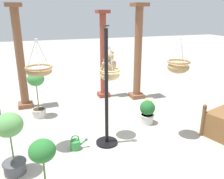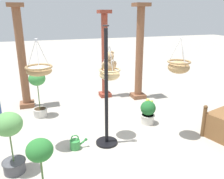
{
  "view_description": "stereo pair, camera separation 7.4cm",
  "coord_description": "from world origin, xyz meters",
  "px_view_note": "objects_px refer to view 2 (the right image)",
  "views": [
    {
      "loc": [
        -1.48,
        -4.05,
        2.54
      ],
      "look_at": [
        -0.0,
        0.09,
        1.1
      ],
      "focal_mm": 37.69,
      "sensor_mm": 36.0,
      "label": 1
    },
    {
      "loc": [
        -1.41,
        -4.08,
        2.54
      ],
      "look_at": [
        -0.0,
        0.09,
        1.1
      ],
      "focal_mm": 37.69,
      "sensor_mm": 36.0,
      "label": 2
    }
  ],
  "objects_px": {
    "greenhouse_pillar_left": "(22,60)",
    "potted_plant_fern_front": "(43,177)",
    "hanging_basket_left_high": "(39,70)",
    "hanging_basket_right_low": "(179,66)",
    "greenhouse_pillar_right": "(139,55)",
    "watering_can": "(76,144)",
    "potted_plant_bushy_green": "(148,112)",
    "display_pole_central": "(107,111)",
    "teddy_bear": "(109,64)",
    "greenhouse_pillar_far_back": "(105,57)",
    "hanging_basket_with_teddy": "(110,74)",
    "potted_plant_tall_leafy": "(10,137)",
    "potted_plant_small_succulent": "(38,90)"
  },
  "relations": [
    {
      "from": "teddy_bear",
      "to": "potted_plant_bushy_green",
      "type": "bearing_deg",
      "value": 15.02
    },
    {
      "from": "greenhouse_pillar_right",
      "to": "potted_plant_small_succulent",
      "type": "height_order",
      "value": "greenhouse_pillar_right"
    },
    {
      "from": "potted_plant_fern_front",
      "to": "potted_plant_small_succulent",
      "type": "xyz_separation_m",
      "value": [
        0.07,
        3.3,
        0.07
      ]
    },
    {
      "from": "potted_plant_fern_front",
      "to": "potted_plant_small_succulent",
      "type": "bearing_deg",
      "value": 88.72
    },
    {
      "from": "greenhouse_pillar_far_back",
      "to": "watering_can",
      "type": "relative_size",
      "value": 7.49
    },
    {
      "from": "hanging_basket_with_teddy",
      "to": "potted_plant_small_succulent",
      "type": "distance_m",
      "value": 2.19
    },
    {
      "from": "teddy_bear",
      "to": "potted_plant_tall_leafy",
      "type": "xyz_separation_m",
      "value": [
        -1.88,
        -0.64,
        -0.94
      ]
    },
    {
      "from": "greenhouse_pillar_far_back",
      "to": "potted_plant_small_succulent",
      "type": "xyz_separation_m",
      "value": [
        -2.03,
        -0.93,
        -0.57
      ]
    },
    {
      "from": "teddy_bear",
      "to": "hanging_basket_right_low",
      "type": "xyz_separation_m",
      "value": [
        1.27,
        -0.47,
        -0.04
      ]
    },
    {
      "from": "hanging_basket_with_teddy",
      "to": "hanging_basket_left_high",
      "type": "relative_size",
      "value": 1.05
    },
    {
      "from": "greenhouse_pillar_right",
      "to": "greenhouse_pillar_left",
      "type": "bearing_deg",
      "value": 174.07
    },
    {
      "from": "potted_plant_small_succulent",
      "to": "teddy_bear",
      "type": "bearing_deg",
      "value": -48.43
    },
    {
      "from": "potted_plant_small_succulent",
      "to": "potted_plant_bushy_green",
      "type": "bearing_deg",
      "value": -27.48
    },
    {
      "from": "greenhouse_pillar_far_back",
      "to": "potted_plant_small_succulent",
      "type": "relative_size",
      "value": 2.23
    },
    {
      "from": "teddy_bear",
      "to": "greenhouse_pillar_far_back",
      "type": "distance_m",
      "value": 2.58
    },
    {
      "from": "potted_plant_bushy_green",
      "to": "potted_plant_tall_leafy",
      "type": "bearing_deg",
      "value": -162.5
    },
    {
      "from": "hanging_basket_right_low",
      "to": "greenhouse_pillar_left",
      "type": "xyz_separation_m",
      "value": [
        -2.97,
        2.84,
        -0.2
      ]
    },
    {
      "from": "hanging_basket_with_teddy",
      "to": "potted_plant_fern_front",
      "type": "distance_m",
      "value": 2.38
    },
    {
      "from": "teddy_bear",
      "to": "hanging_basket_left_high",
      "type": "distance_m",
      "value": 1.33
    },
    {
      "from": "display_pole_central",
      "to": "hanging_basket_right_low",
      "type": "distance_m",
      "value": 1.66
    },
    {
      "from": "greenhouse_pillar_right",
      "to": "potted_plant_small_succulent",
      "type": "xyz_separation_m",
      "value": [
        -2.97,
        -0.48,
        -0.66
      ]
    },
    {
      "from": "teddy_bear",
      "to": "potted_plant_bushy_green",
      "type": "xyz_separation_m",
      "value": [
        1.05,
        0.28,
        -1.28
      ]
    },
    {
      "from": "hanging_basket_with_teddy",
      "to": "greenhouse_pillar_right",
      "type": "xyz_separation_m",
      "value": [
        1.61,
        2.05,
        -0.03
      ]
    },
    {
      "from": "greenhouse_pillar_left",
      "to": "potted_plant_small_succulent",
      "type": "relative_size",
      "value": 2.37
    },
    {
      "from": "hanging_basket_left_high",
      "to": "greenhouse_pillar_far_back",
      "type": "distance_m",
      "value": 3.22
    },
    {
      "from": "greenhouse_pillar_right",
      "to": "potted_plant_tall_leafy",
      "type": "xyz_separation_m",
      "value": [
        -3.49,
        -2.67,
        -0.7
      ]
    },
    {
      "from": "hanging_basket_left_high",
      "to": "hanging_basket_right_low",
      "type": "bearing_deg",
      "value": -9.24
    },
    {
      "from": "potted_plant_tall_leafy",
      "to": "potted_plant_bushy_green",
      "type": "relative_size",
      "value": 1.74
    },
    {
      "from": "display_pole_central",
      "to": "hanging_basket_with_teddy",
      "type": "xyz_separation_m",
      "value": [
        0.15,
        0.25,
        0.67
      ]
    },
    {
      "from": "greenhouse_pillar_right",
      "to": "watering_can",
      "type": "xyz_separation_m",
      "value": [
        -2.39,
        -2.29,
        -1.25
      ]
    },
    {
      "from": "hanging_basket_left_high",
      "to": "display_pole_central",
      "type": "bearing_deg",
      "value": -10.76
    },
    {
      "from": "greenhouse_pillar_right",
      "to": "watering_can",
      "type": "distance_m",
      "value": 3.54
    },
    {
      "from": "hanging_basket_with_teddy",
      "to": "greenhouse_pillar_left",
      "type": "distance_m",
      "value": 2.93
    },
    {
      "from": "display_pole_central",
      "to": "potted_plant_fern_front",
      "type": "xyz_separation_m",
      "value": [
        -1.29,
        -1.49,
        -0.09
      ]
    },
    {
      "from": "hanging_basket_with_teddy",
      "to": "hanging_basket_left_high",
      "type": "bearing_deg",
      "value": -178.87
    },
    {
      "from": "potted_plant_bushy_green",
      "to": "greenhouse_pillar_left",
      "type": "bearing_deg",
      "value": 142.82
    },
    {
      "from": "watering_can",
      "to": "greenhouse_pillar_left",
      "type": "bearing_deg",
      "value": 109.0
    },
    {
      "from": "greenhouse_pillar_right",
      "to": "potted_plant_bushy_green",
      "type": "bearing_deg",
      "value": -107.59
    },
    {
      "from": "potted_plant_bushy_green",
      "to": "display_pole_central",
      "type": "bearing_deg",
      "value": -155.25
    },
    {
      "from": "teddy_bear",
      "to": "potted_plant_tall_leafy",
      "type": "height_order",
      "value": "teddy_bear"
    },
    {
      "from": "potted_plant_tall_leafy",
      "to": "potted_plant_bushy_green",
      "type": "bearing_deg",
      "value": 17.5
    },
    {
      "from": "display_pole_central",
      "to": "teddy_bear",
      "type": "distance_m",
      "value": 0.92
    },
    {
      "from": "potted_plant_fern_front",
      "to": "potted_plant_tall_leafy",
      "type": "bearing_deg",
      "value": 111.39
    },
    {
      "from": "display_pole_central",
      "to": "teddy_bear",
      "type": "height_order",
      "value": "display_pole_central"
    },
    {
      "from": "hanging_basket_with_teddy",
      "to": "potted_plant_bushy_green",
      "type": "xyz_separation_m",
      "value": [
        1.05,
        0.3,
        -1.09
      ]
    },
    {
      "from": "teddy_bear",
      "to": "greenhouse_pillar_left",
      "type": "xyz_separation_m",
      "value": [
        -1.69,
        2.37,
        -0.24
      ]
    },
    {
      "from": "greenhouse_pillar_left",
      "to": "potted_plant_fern_front",
      "type": "bearing_deg",
      "value": -86.5
    },
    {
      "from": "hanging_basket_with_teddy",
      "to": "greenhouse_pillar_far_back",
      "type": "height_order",
      "value": "greenhouse_pillar_far_back"
    },
    {
      "from": "teddy_bear",
      "to": "hanging_basket_left_high",
      "type": "height_order",
      "value": "hanging_basket_left_high"
    },
    {
      "from": "hanging_basket_right_low",
      "to": "greenhouse_pillar_far_back",
      "type": "relative_size",
      "value": 0.27
    }
  ]
}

